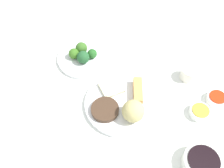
{
  "coord_description": "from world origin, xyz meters",
  "views": [
    {
      "loc": [
        0.25,
        -0.34,
        0.75
      ],
      "look_at": [
        -0.12,
        -0.0,
        0.06
      ],
      "focal_mm": 39.61,
      "sensor_mm": 36.0,
      "label": 1
    }
  ],
  "objects_px": {
    "main_plate": "(122,103)",
    "sauce_ramekin_sweet_and_sour": "(216,99)",
    "soy_sauce_bowl": "(202,163)",
    "sauce_ramekin_hot_mustard": "(200,112)",
    "broccoli_plate": "(84,58)",
    "teacup": "(189,74)"
  },
  "relations": [
    {
      "from": "main_plate",
      "to": "broccoli_plate",
      "type": "bearing_deg",
      "value": 171.64
    },
    {
      "from": "main_plate",
      "to": "sauce_ramekin_sweet_and_sour",
      "type": "relative_size",
      "value": 3.7
    },
    {
      "from": "sauce_ramekin_sweet_and_sour",
      "to": "sauce_ramekin_hot_mustard",
      "type": "bearing_deg",
      "value": -94.96
    },
    {
      "from": "main_plate",
      "to": "broccoli_plate",
      "type": "distance_m",
      "value": 0.25
    },
    {
      "from": "main_plate",
      "to": "sauce_ramekin_sweet_and_sour",
      "type": "height_order",
      "value": "sauce_ramekin_sweet_and_sour"
    },
    {
      "from": "broccoli_plate",
      "to": "teacup",
      "type": "distance_m",
      "value": 0.4
    },
    {
      "from": "teacup",
      "to": "sauce_ramekin_sweet_and_sour",
      "type": "bearing_deg",
      "value": -4.38
    },
    {
      "from": "main_plate",
      "to": "soy_sauce_bowl",
      "type": "bearing_deg",
      "value": 5.28
    },
    {
      "from": "teacup",
      "to": "broccoli_plate",
      "type": "bearing_deg",
      "value": -145.74
    },
    {
      "from": "sauce_ramekin_hot_mustard",
      "to": "broccoli_plate",
      "type": "bearing_deg",
      "value": -164.01
    },
    {
      "from": "soy_sauce_bowl",
      "to": "sauce_ramekin_sweet_and_sour",
      "type": "distance_m",
      "value": 0.24
    },
    {
      "from": "soy_sauce_bowl",
      "to": "teacup",
      "type": "distance_m",
      "value": 0.32
    },
    {
      "from": "sauce_ramekin_hot_mustard",
      "to": "sauce_ramekin_sweet_and_sour",
      "type": "bearing_deg",
      "value": 85.04
    },
    {
      "from": "broccoli_plate",
      "to": "sauce_ramekin_sweet_and_sour",
      "type": "height_order",
      "value": "sauce_ramekin_sweet_and_sour"
    },
    {
      "from": "main_plate",
      "to": "sauce_ramekin_hot_mustard",
      "type": "xyz_separation_m",
      "value": [
        0.2,
        0.17,
        0.0
      ]
    },
    {
      "from": "main_plate",
      "to": "teacup",
      "type": "relative_size",
      "value": 4.31
    },
    {
      "from": "sauce_ramekin_hot_mustard",
      "to": "main_plate",
      "type": "bearing_deg",
      "value": -140.43
    },
    {
      "from": "broccoli_plate",
      "to": "sauce_ramekin_hot_mustard",
      "type": "bearing_deg",
      "value": 15.99
    },
    {
      "from": "sauce_ramekin_hot_mustard",
      "to": "teacup",
      "type": "bearing_deg",
      "value": 141.44
    },
    {
      "from": "main_plate",
      "to": "sauce_ramekin_hot_mustard",
      "type": "bearing_deg",
      "value": 39.57
    },
    {
      "from": "soy_sauce_bowl",
      "to": "sauce_ramekin_hot_mustard",
      "type": "distance_m",
      "value": 0.17
    },
    {
      "from": "teacup",
      "to": "sauce_ramekin_hot_mustard",
      "type": "bearing_deg",
      "value": -38.56
    }
  ]
}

